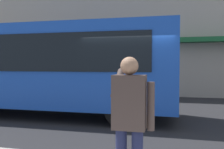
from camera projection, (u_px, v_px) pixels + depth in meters
name	position (u px, v px, depth m)	size (l,w,h in m)	color
ground_plane	(132.00, 121.00, 7.86)	(60.00, 60.00, 0.00)	#232326
red_bus	(43.00, 66.00, 8.78)	(9.05, 2.54, 3.08)	#1947AD
pedestrian_photographer	(130.00, 115.00, 3.11)	(0.53, 0.52, 1.70)	#1E2347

